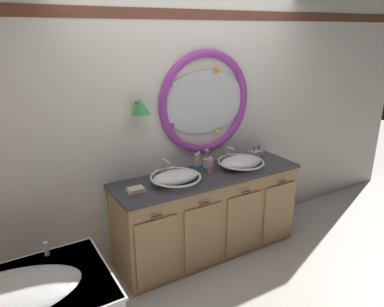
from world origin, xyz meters
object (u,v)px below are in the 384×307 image
sink_basin_right (241,162)px  toiletry_basket (256,153)px  toothbrush_holder_left (197,168)px  folded_hand_towel (136,190)px  toothbrush_holder_right (206,162)px  sink_basin_left (176,177)px  soap_dispenser (210,166)px

sink_basin_right → toiletry_basket: 0.43m
toothbrush_holder_left → toiletry_basket: size_ratio=1.55×
folded_hand_towel → toothbrush_holder_right: bearing=12.4°
toothbrush_holder_right → folded_hand_towel: size_ratio=1.31×
sink_basin_right → folded_hand_towel: sink_basin_right is taller
sink_basin_right → folded_hand_towel: 1.14m
sink_basin_left → toothbrush_holder_left: (0.29, 0.10, 0.00)m
toothbrush_holder_left → folded_hand_towel: (-0.68, -0.10, -0.04)m
sink_basin_right → folded_hand_towel: bearing=179.9°
soap_dispenser → folded_hand_towel: bearing=-177.3°
sink_basin_right → toothbrush_holder_right: bearing=147.1°
sink_basin_left → toothbrush_holder_left: bearing=18.6°
sink_basin_right → toothbrush_holder_right: 0.35m
toothbrush_holder_left → folded_hand_towel: bearing=-172.0°
sink_basin_left → sink_basin_right: bearing=0.0°
sink_basin_left → toiletry_basket: toiletry_basket is taller
sink_basin_left → toothbrush_holder_right: toothbrush_holder_right is taller
sink_basin_left → soap_dispenser: 0.41m
folded_hand_towel → toiletry_basket: (1.52, 0.21, 0.01)m
toothbrush_holder_right → sink_basin_left: bearing=-157.6°
soap_dispenser → toiletry_basket: bearing=13.1°
folded_hand_towel → toothbrush_holder_left: bearing=8.0°
toothbrush_holder_right → soap_dispenser: size_ratio=1.15×
toothbrush_holder_left → toiletry_basket: 0.84m
sink_basin_right → toothbrush_holder_right: toothbrush_holder_right is taller
toothbrush_holder_right → toiletry_basket: bearing=1.6°
sink_basin_right → sink_basin_left: bearing=180.0°
toothbrush_holder_right → soap_dispenser: bearing=-110.2°
sink_basin_right → toothbrush_holder_left: (-0.46, 0.10, -0.00)m
toothbrush_holder_left → toothbrush_holder_right: 0.19m
toothbrush_holder_right → toiletry_basket: size_ratio=1.39×
toothbrush_holder_right → folded_hand_towel: bearing=-167.6°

